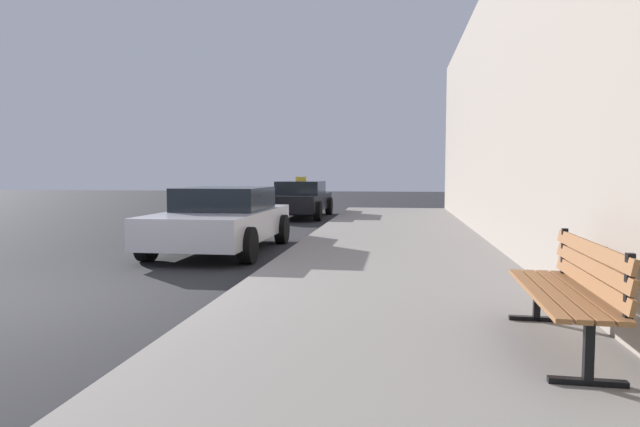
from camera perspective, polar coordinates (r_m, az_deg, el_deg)
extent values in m
plane|color=#232326|center=(7.49, -24.65, -8.11)|extent=(80.00, 80.00, 0.00)
cube|color=gray|center=(6.30, 8.02, -9.36)|extent=(4.00, 32.00, 0.15)
cube|color=gray|center=(6.63, 28.38, 14.84)|extent=(0.70, 32.00, 5.66)
cube|color=brown|center=(4.75, 21.66, -7.63)|extent=(0.17, 1.84, 0.04)
cube|color=brown|center=(4.78, 23.14, -7.61)|extent=(0.17, 1.84, 0.04)
cube|color=brown|center=(4.81, 24.61, -7.58)|extent=(0.17, 1.84, 0.04)
cube|color=brown|center=(4.84, 26.06, -7.55)|extent=(0.17, 1.84, 0.04)
cube|color=brown|center=(4.83, 26.47, -6.38)|extent=(0.12, 1.84, 0.11)
cube|color=brown|center=(4.81, 26.52, -4.86)|extent=(0.12, 1.84, 0.11)
cube|color=brown|center=(4.79, 26.57, -3.32)|extent=(0.12, 1.84, 0.11)
cube|color=black|center=(4.10, 26.45, -12.91)|extent=(0.06, 0.06, 0.45)
cube|color=black|center=(4.16, 26.35, -15.62)|extent=(0.50, 0.08, 0.04)
cube|color=black|center=(4.06, 29.79, -6.72)|extent=(0.05, 0.05, 0.44)
cube|color=black|center=(5.60, 21.89, -8.21)|extent=(0.06, 0.06, 0.45)
cube|color=black|center=(5.64, 21.83, -10.24)|extent=(0.50, 0.08, 0.04)
cube|color=black|center=(5.57, 24.34, -3.69)|extent=(0.05, 0.05, 0.44)
cube|color=#B7B7BF|center=(10.90, -10.30, -1.11)|extent=(1.84, 4.27, 0.55)
cube|color=black|center=(11.07, -9.99, 1.57)|extent=(1.62, 1.92, 0.45)
cylinder|color=black|center=(9.36, -7.60, -3.35)|extent=(0.22, 0.64, 0.64)
cylinder|color=black|center=(10.01, -17.79, -3.02)|extent=(0.22, 0.64, 0.64)
cylinder|color=black|center=(11.99, -4.03, -1.65)|extent=(0.22, 0.64, 0.64)
cylinder|color=black|center=(12.51, -12.29, -1.49)|extent=(0.22, 0.64, 0.64)
cube|color=black|center=(19.11, -2.13, 1.24)|extent=(1.70, 4.49, 0.55)
cube|color=black|center=(19.31, -2.01, 2.75)|extent=(1.50, 2.02, 0.45)
cube|color=yellow|center=(19.31, -2.02, 3.66)|extent=(0.36, 0.14, 0.16)
cylinder|color=black|center=(17.57, -0.24, 0.24)|extent=(0.22, 0.64, 0.64)
cylinder|color=black|center=(17.90, -5.64, 0.29)|extent=(0.22, 0.64, 0.64)
cylinder|color=black|center=(20.41, 0.95, 0.80)|extent=(0.22, 0.64, 0.64)
cylinder|color=black|center=(20.69, -3.73, 0.84)|extent=(0.22, 0.64, 0.64)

